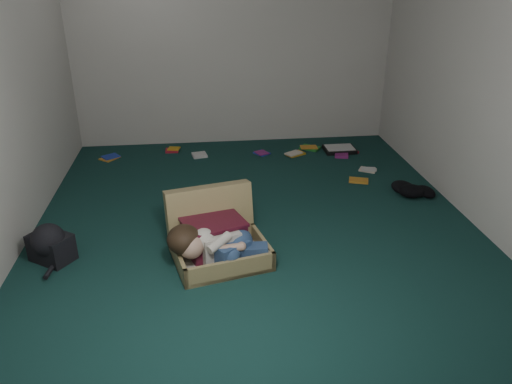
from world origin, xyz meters
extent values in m
plane|color=#123430|center=(0.00, 0.00, 0.00)|extent=(4.50, 4.50, 0.00)
plane|color=silver|center=(0.00, 2.25, 1.30)|extent=(4.50, 0.00, 4.50)
plane|color=silver|center=(0.00, -2.25, 1.30)|extent=(4.50, 0.00, 4.50)
plane|color=silver|center=(-2.00, 0.00, 1.30)|extent=(0.00, 4.50, 4.50)
plane|color=silver|center=(2.00, 0.00, 1.30)|extent=(0.00, 4.50, 4.50)
cube|color=#9E8A57|center=(-0.34, -0.71, 0.08)|extent=(0.82, 0.67, 0.17)
cube|color=silver|center=(-0.34, -0.71, 0.04)|extent=(0.75, 0.59, 0.02)
cube|color=#9E8A57|center=(-0.42, -0.39, 0.26)|extent=(0.76, 0.38, 0.53)
cube|color=silver|center=(-0.36, -0.74, 0.18)|extent=(0.35, 0.28, 0.23)
sphere|color=tan|center=(-0.58, -0.82, 0.24)|extent=(0.20, 0.20, 0.20)
ellipsoid|color=black|center=(-0.63, -0.77, 0.27)|extent=(0.26, 0.27, 0.23)
ellipsoid|color=navy|center=(-0.21, -0.69, 0.18)|extent=(0.24, 0.27, 0.23)
cube|color=navy|center=(-0.26, -0.82, 0.16)|extent=(0.30, 0.26, 0.14)
cube|color=navy|center=(-0.11, -0.80, 0.14)|extent=(0.26, 0.14, 0.11)
sphere|color=white|center=(-0.02, -0.74, 0.12)|extent=(0.11, 0.11, 0.11)
sphere|color=white|center=(0.00, -0.81, 0.11)|extent=(0.10, 0.10, 0.10)
cylinder|color=tan|center=(-0.28, -0.86, 0.22)|extent=(0.20, 0.10, 0.07)
cube|color=#480E1E|center=(-0.40, -0.59, 0.15)|extent=(0.54, 0.48, 0.30)
cube|color=#480E1E|center=(-0.40, -0.59, 0.31)|extent=(0.57, 0.51, 0.02)
cube|color=black|center=(1.29, 1.70, 0.02)|extent=(0.39, 0.29, 0.05)
cube|color=white|center=(1.29, 1.70, 0.05)|extent=(0.35, 0.25, 0.01)
cube|color=orange|center=(-1.58, 1.77, 0.01)|extent=(0.19, 0.14, 0.02)
cube|color=red|center=(-0.83, 1.94, 0.01)|extent=(0.24, 0.23, 0.02)
cube|color=silver|center=(-0.49, 1.73, 0.01)|extent=(0.19, 0.22, 0.02)
cube|color=#203AB1|center=(0.29, 1.72, 0.01)|extent=(0.20, 0.23, 0.02)
cube|color=gold|center=(0.71, 1.64, 0.01)|extent=(0.23, 0.22, 0.02)
cube|color=#248429|center=(0.94, 1.82, 0.01)|extent=(0.20, 0.16, 0.02)
cube|color=#8F2377|center=(1.26, 1.51, 0.01)|extent=(0.23, 0.23, 0.02)
cube|color=beige|center=(1.44, 1.03, 0.01)|extent=(0.17, 0.21, 0.02)
cube|color=orange|center=(1.24, 0.74, 0.01)|extent=(0.21, 0.23, 0.02)
cube|color=red|center=(1.39, 1.64, 0.01)|extent=(0.23, 0.21, 0.02)
camera|label=1|loc=(-0.47, -4.11, 2.21)|focal=35.00mm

